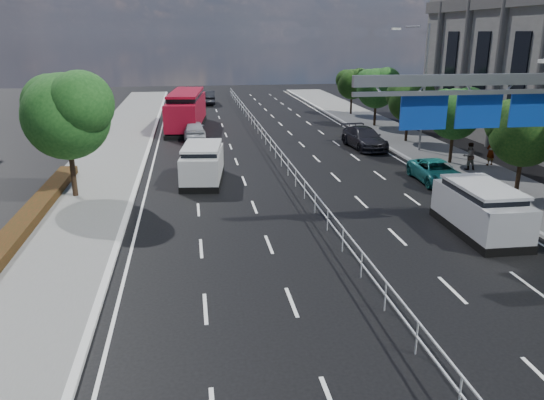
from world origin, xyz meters
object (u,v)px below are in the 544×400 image
object	(u,v)px
red_bus	(187,109)
pedestrian_a	(491,151)
parked_car_teal	(436,172)
white_minivan	(203,164)
near_car_silver	(194,129)
silver_minivan	(481,210)
overhead_gantry	(498,104)
near_car_dark	(208,97)
parked_car_dark	(364,138)
pedestrian_b	(469,156)

from	to	relation	value
red_bus	pedestrian_a	bearing A→B (deg)	-36.22
pedestrian_a	parked_car_teal	bearing A→B (deg)	10.41
red_bus	white_minivan	bearing A→B (deg)	-81.07
near_car_silver	silver_minivan	bearing A→B (deg)	113.82
overhead_gantry	pedestrian_a	xyz separation A→B (m)	(6.66, 10.86, -4.55)
near_car_dark	silver_minivan	distance (m)	47.15
parked_car_dark	pedestrian_b	bearing A→B (deg)	-66.43
overhead_gantry	red_bus	world-z (taller)	overhead_gantry
pedestrian_a	pedestrian_b	distance (m)	2.14
overhead_gantry	parked_car_teal	distance (m)	9.46
overhead_gantry	parked_car_dark	xyz separation A→B (m)	(0.47, 17.92, -4.83)
parked_car_dark	pedestrian_b	distance (m)	8.98
overhead_gantry	near_car_silver	world-z (taller)	overhead_gantry
red_bus	pedestrian_a	size ratio (longest dim) A/B	6.22
silver_minivan	parked_car_teal	xyz separation A→B (m)	(1.80, 8.02, -0.42)
pedestrian_b	near_car_silver	bearing A→B (deg)	-42.45
white_minivan	pedestrian_a	xyz separation A→B (m)	(18.60, 0.67, -0.03)
near_car_silver	pedestrian_a	world-z (taller)	pedestrian_a
overhead_gantry	parked_car_teal	xyz separation A→B (m)	(1.56, 7.91, -4.96)
white_minivan	near_car_silver	size ratio (longest dim) A/B	1.21
near_car_silver	silver_minivan	world-z (taller)	silver_minivan
near_car_dark	pedestrian_a	distance (m)	38.97
near_car_silver	parked_car_teal	size ratio (longest dim) A/B	0.94
overhead_gantry	white_minivan	world-z (taller)	overhead_gantry
silver_minivan	parked_car_teal	size ratio (longest dim) A/B	1.14
overhead_gantry	pedestrian_a	size ratio (longest dim) A/B	5.56
red_bus	near_car_silver	distance (m)	4.93
near_car_silver	near_car_dark	xyz separation A→B (m)	(2.02, 22.09, 0.06)
near_car_dark	white_minivan	bearing A→B (deg)	89.18
parked_car_dark	silver_minivan	bearing A→B (deg)	-96.76
red_bus	parked_car_dark	size ratio (longest dim) A/B	2.13
overhead_gantry	near_car_silver	size ratio (longest dim) A/B	2.33
overhead_gantry	white_minivan	size ratio (longest dim) A/B	1.92
near_car_dark	parked_car_dark	xyz separation A→B (m)	(10.72, -28.05, -0.03)
white_minivan	parked_car_dark	bearing A→B (deg)	38.99
near_car_silver	red_bus	bearing A→B (deg)	-86.32
white_minivan	parked_car_teal	bearing A→B (deg)	-2.54
near_car_silver	pedestrian_b	world-z (taller)	pedestrian_b
overhead_gantry	pedestrian_b	xyz separation A→B (m)	(4.69, 10.00, -4.61)
parked_car_teal	pedestrian_b	bearing A→B (deg)	36.05
pedestrian_b	white_minivan	bearing A→B (deg)	-3.81
white_minivan	pedestrian_b	world-z (taller)	white_minivan
white_minivan	pedestrian_b	xyz separation A→B (m)	(16.63, -0.19, -0.09)
near_car_silver	pedestrian_b	bearing A→B (deg)	137.91
near_car_dark	parked_car_teal	world-z (taller)	near_car_dark
near_car_silver	silver_minivan	distance (m)	26.83
silver_minivan	near_car_silver	bearing A→B (deg)	117.76
red_bus	silver_minivan	world-z (taller)	red_bus
overhead_gantry	pedestrian_b	bearing A→B (deg)	64.85
near_car_silver	parked_car_dark	xyz separation A→B (m)	(12.74, -5.95, 0.03)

